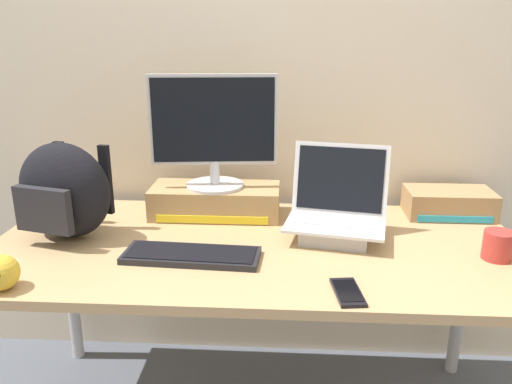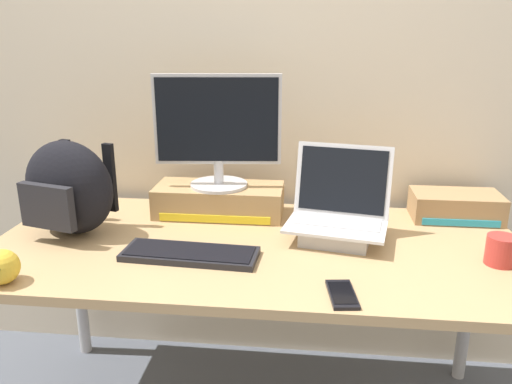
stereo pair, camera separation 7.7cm
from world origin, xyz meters
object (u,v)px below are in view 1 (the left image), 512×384
messenger_backpack (64,191)px  toner_box_cyan (449,203)px  coffee_mug (499,245)px  desktop_monitor (214,131)px  plush_toy (1,272)px  open_laptop (336,220)px  external_keyboard (191,255)px  cell_phone (348,292)px  toner_box_yellow (215,201)px

messenger_backpack → toner_box_cyan: 1.40m
coffee_mug → toner_box_cyan: toner_box_cyan is taller
desktop_monitor → plush_toy: size_ratio=4.68×
open_laptop → toner_box_cyan: size_ratio=1.15×
desktop_monitor → open_laptop: 0.55m
desktop_monitor → external_keyboard: size_ratio=1.08×
open_laptop → toner_box_cyan: open_laptop is taller
cell_phone → toner_box_yellow: bearing=119.4°
coffee_mug → cell_phone: coffee_mug is taller
open_laptop → cell_phone: bearing=-79.2°
open_laptop → toner_box_cyan: 0.51m
plush_toy → toner_box_cyan: size_ratio=0.31×
coffee_mug → toner_box_cyan: 0.39m
plush_toy → toner_box_yellow: bearing=50.9°
toner_box_cyan → toner_box_yellow: bearing=-176.8°
desktop_monitor → toner_box_yellow: bearing=92.4°
open_laptop → toner_box_cyan: bearing=39.3°
external_keyboard → toner_box_cyan: 1.01m
desktop_monitor → toner_box_cyan: size_ratio=1.45×
open_laptop → cell_phone: (-0.00, -0.40, -0.06)m
coffee_mug → desktop_monitor: bearing=160.0°
open_laptop → toner_box_yellow: bearing=167.7°
external_keyboard → coffee_mug: (0.95, 0.06, 0.03)m
toner_box_yellow → coffee_mug: (0.92, -0.34, -0.01)m
toner_box_yellow → messenger_backpack: (-0.48, -0.24, 0.11)m
external_keyboard → coffee_mug: coffee_mug is taller
cell_phone → plush_toy: bearing=174.6°
toner_box_yellow → messenger_backpack: messenger_backpack is taller
coffee_mug → cell_phone: (-0.49, -0.25, -0.04)m
messenger_backpack → coffee_mug: bearing=10.9°
coffee_mug → cell_phone: bearing=-152.7°
toner_box_yellow → messenger_backpack: bearing=-153.1°
toner_box_yellow → open_laptop: 0.48m
coffee_mug → plush_toy: size_ratio=1.33×
toner_box_yellow → plush_toy: size_ratio=4.87×
external_keyboard → coffee_mug: size_ratio=3.26×
messenger_backpack → toner_box_cyan: (1.36, 0.29, -0.11)m
cell_phone → messenger_backpack: bearing=151.9°
external_keyboard → plush_toy: size_ratio=4.33×
open_laptop → external_keyboard: (-0.46, -0.20, -0.05)m
cell_phone → toner_box_cyan: toner_box_cyan is taller
toner_box_yellow → desktop_monitor: size_ratio=1.04×
desktop_monitor → messenger_backpack: size_ratio=1.25×
toner_box_yellow → toner_box_cyan: (0.89, 0.05, -0.01)m
desktop_monitor → toner_box_cyan: desktop_monitor is taller
external_keyboard → toner_box_cyan: bearing=29.5°
plush_toy → cell_phone: bearing=1.8°
open_laptop → coffee_mug: (0.48, -0.15, -0.02)m
open_laptop → coffee_mug: size_ratio=2.80×
external_keyboard → cell_phone: size_ratio=2.71×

